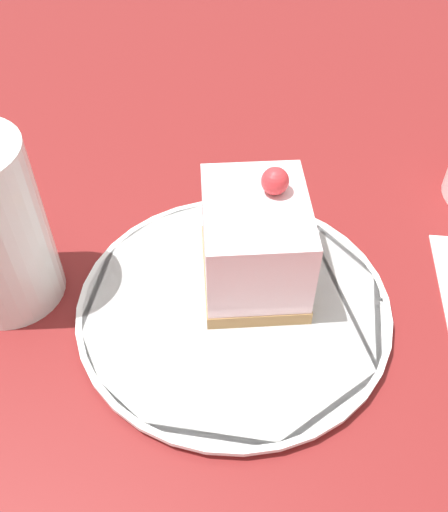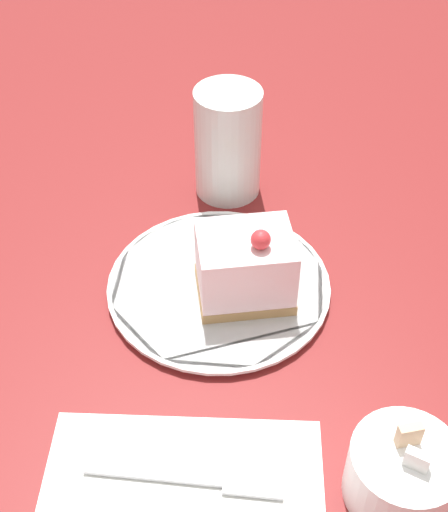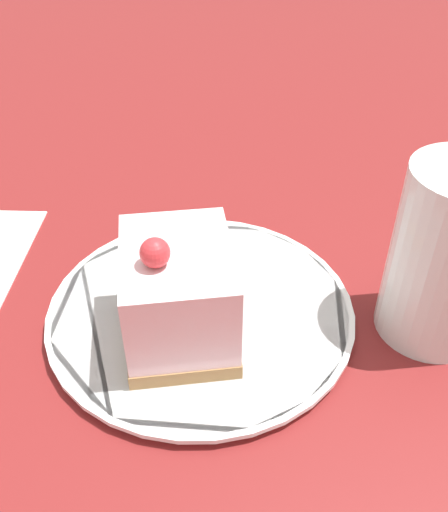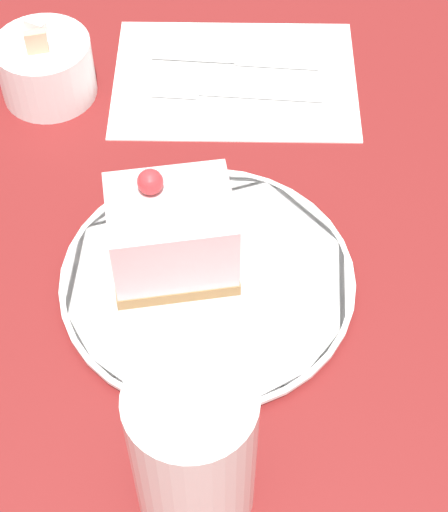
% 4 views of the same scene
% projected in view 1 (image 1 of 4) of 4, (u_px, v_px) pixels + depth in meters
% --- Properties ---
extents(ground_plane, '(4.00, 4.00, 0.00)m').
position_uv_depth(ground_plane, '(272.00, 300.00, 0.45)').
color(ground_plane, maroon).
extents(plate, '(0.24, 0.24, 0.01)m').
position_uv_depth(plate, '(234.00, 306.00, 0.44)').
color(plate, white).
rests_on(plate, ground_plane).
extents(cake_slice, '(0.10, 0.11, 0.10)m').
position_uv_depth(cake_slice, '(255.00, 242.00, 0.43)').
color(cake_slice, '#9E7547').
rests_on(cake_slice, plate).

